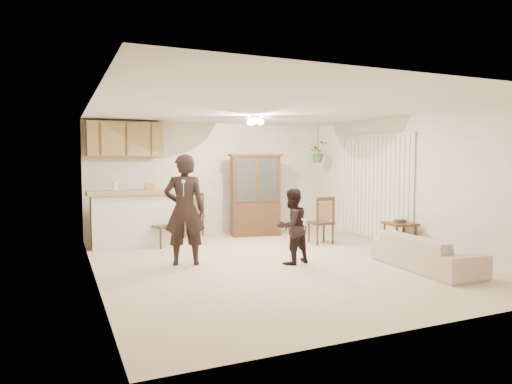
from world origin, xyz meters
name	(u,v)px	position (x,y,z in m)	size (l,w,h in m)	color
floor	(273,262)	(0.00, 0.00, 0.00)	(6.50, 6.50, 0.00)	#BAAE8D
ceiling	(273,108)	(0.00, 0.00, 2.50)	(5.50, 6.50, 0.02)	silver
wall_back	(211,179)	(0.00, 3.25, 1.25)	(5.50, 0.02, 2.50)	white
wall_front	(419,203)	(0.00, -3.25, 1.25)	(5.50, 0.02, 2.50)	white
wall_left	(94,190)	(-2.75, 0.00, 1.25)	(0.02, 6.50, 2.50)	white
wall_right	(406,183)	(2.75, 0.00, 1.25)	(0.02, 6.50, 2.50)	white
breakfast_bar	(135,220)	(-1.85, 2.35, 0.50)	(1.60, 0.55, 1.00)	silver
bar_top	(134,192)	(-1.85, 2.35, 1.05)	(1.75, 0.70, 0.08)	tan
upper_cabinets	(125,139)	(-1.90, 3.07, 2.10)	(1.50, 0.34, 0.70)	olive
vertical_blinds	(373,188)	(2.71, 0.90, 1.10)	(0.06, 2.30, 2.10)	silver
ceiling_fixture	(255,121)	(0.20, 1.20, 2.40)	(0.36, 0.36, 0.20)	beige
hanging_plant	(318,152)	(2.30, 2.40, 1.85)	(0.43, 0.37, 0.48)	#2A5D25
plant_cord	(318,138)	(2.30, 2.40, 2.17)	(0.01, 0.01, 0.65)	black
sofa	(426,246)	(1.92, -1.39, 0.37)	(1.87, 0.73, 0.73)	beige
adult	(185,209)	(-1.37, 0.39, 0.90)	(0.66, 0.43, 1.80)	black
child	(292,222)	(0.22, -0.24, 0.68)	(0.66, 0.51, 1.35)	black
china_hutch	(255,195)	(0.80, 2.56, 0.89)	(1.20, 0.63, 1.80)	#3A2415
side_table	(400,237)	(2.44, -0.22, 0.28)	(0.56, 0.56, 0.60)	#3A2415
chair_bar	(164,233)	(-1.36, 2.04, 0.26)	(0.51, 0.51, 0.91)	#3A2415
chair_hutch_left	(193,224)	(-0.52, 2.92, 0.27)	(0.57, 0.57, 0.95)	#3A2415
chair_hutch_right	(321,230)	(1.60, 1.11, 0.27)	(0.43, 0.43, 0.95)	#3A2415
controller_adult	(183,181)	(-1.48, -0.01, 1.35)	(0.05, 0.15, 0.05)	white
controller_child	(305,220)	(0.30, -0.51, 0.75)	(0.03, 0.11, 0.03)	white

